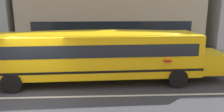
# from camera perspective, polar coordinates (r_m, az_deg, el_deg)

# --- Properties ---
(ground_plane) EXTENTS (400.00, 400.00, 0.00)m
(ground_plane) POSITION_cam_1_polar(r_m,az_deg,el_deg) (10.30, -19.29, -10.03)
(ground_plane) COLOR #38383D
(sidewalk_far) EXTENTS (120.00, 3.00, 0.01)m
(sidewalk_far) POSITION_cam_1_polar(r_m,az_deg,el_deg) (17.78, -12.17, 0.29)
(sidewalk_far) COLOR gray
(sidewalk_far) RESTS_ON ground_plane
(lane_centreline) EXTENTS (110.00, 0.16, 0.01)m
(lane_centreline) POSITION_cam_1_polar(r_m,az_deg,el_deg) (10.30, -19.29, -10.01)
(lane_centreline) COLOR silver
(lane_centreline) RESTS_ON ground_plane
(school_bus) EXTENTS (11.94, 2.85, 2.65)m
(school_bus) POSITION_cam_1_polar(r_m,az_deg,el_deg) (11.19, -2.84, 1.08)
(school_bus) COLOR yellow
(school_bus) RESTS_ON ground_plane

